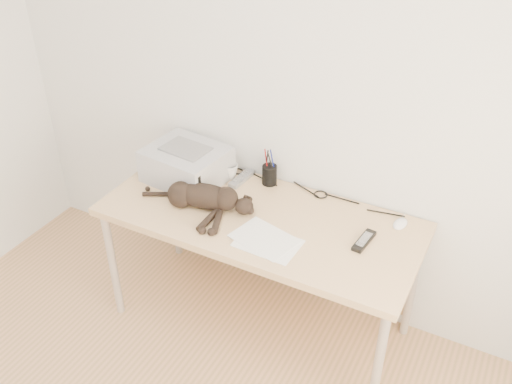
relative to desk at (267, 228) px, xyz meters
The scene contains 11 objects.
wall_back 0.75m from the desk, 90.00° to the left, with size 3.50×3.50×0.00m, color silver.
desk is the anchor object (origin of this frame).
printer 0.56m from the desk, behind, with size 0.44×0.39×0.19m.
papers 0.31m from the desk, 64.70° to the right, with size 0.35×0.27×0.01m.
cat 0.39m from the desk, 151.88° to the right, with size 0.62×0.30×0.14m.
mug 0.39m from the desk, 153.28° to the left, with size 0.09×0.09×0.08m, color white.
pen_cup 0.29m from the desk, 114.07° to the left, with size 0.08×0.08×0.20m.
remote_grey 0.32m from the desk, 145.65° to the left, with size 0.05×0.19×0.02m, color slate.
remote_black 0.55m from the desk, ahead, with size 0.05×0.17×0.02m, color black.
mouse 0.68m from the desk, 14.59° to the left, with size 0.06×0.10×0.03m, color white.
cable_tangle 0.26m from the desk, 90.00° to the left, with size 1.36×0.08×0.01m, color black, non-canonical shape.
Camera 1 is at (1.05, -0.65, 2.41)m, focal length 40.00 mm.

